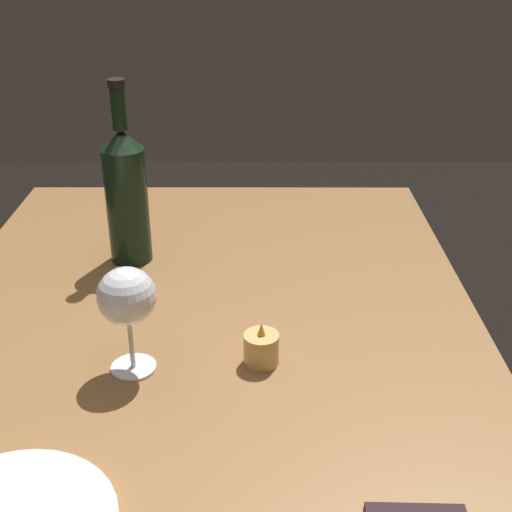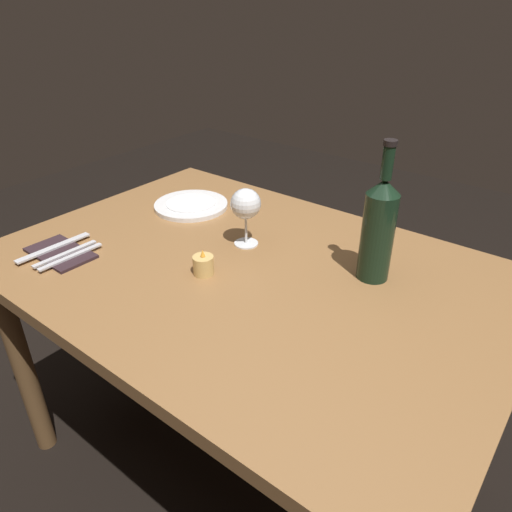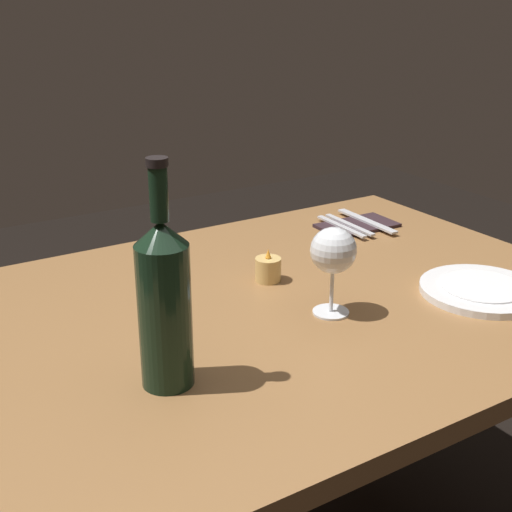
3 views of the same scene
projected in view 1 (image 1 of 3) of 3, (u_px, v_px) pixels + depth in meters
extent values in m
cube|color=olive|center=(202.00, 349.00, 1.06)|extent=(1.30, 0.90, 0.04)
cylinder|color=brown|center=(76.00, 339.00, 1.74)|extent=(0.06, 0.06, 0.70)
cylinder|color=brown|center=(371.00, 339.00, 1.74)|extent=(0.06, 0.06, 0.70)
cylinder|color=white|center=(134.00, 367.00, 0.98)|extent=(0.07, 0.07, 0.00)
cylinder|color=white|center=(131.00, 342.00, 0.96)|extent=(0.01, 0.01, 0.08)
sphere|color=white|center=(127.00, 296.00, 0.93)|extent=(0.08, 0.08, 0.08)
cylinder|color=maroon|center=(127.00, 298.00, 0.93)|extent=(0.06, 0.06, 0.02)
cylinder|color=black|center=(128.00, 206.00, 1.24)|extent=(0.08, 0.08, 0.22)
cone|color=black|center=(121.00, 139.00, 1.19)|extent=(0.08, 0.08, 0.03)
cylinder|color=black|center=(119.00, 108.00, 1.16)|extent=(0.03, 0.03, 0.08)
cylinder|color=black|center=(116.00, 83.00, 1.14)|extent=(0.03, 0.03, 0.01)
cylinder|color=#DBB266|center=(261.00, 349.00, 0.98)|extent=(0.05, 0.05, 0.05)
cylinder|color=white|center=(261.00, 352.00, 0.99)|extent=(0.04, 0.04, 0.03)
cone|color=#F99E2D|center=(261.00, 329.00, 0.97)|extent=(0.01, 0.01, 0.02)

